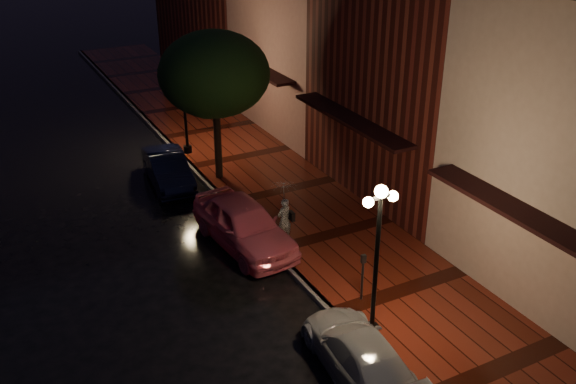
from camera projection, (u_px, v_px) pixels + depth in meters
ground at (273, 254)px, 20.58m from camera, size 120.00×120.00×0.00m
sidewalk at (333, 235)px, 21.49m from camera, size 4.50×60.00×0.15m
curb at (273, 252)px, 20.55m from camera, size 0.25×60.00×0.15m
storefront_mid at (423, 46)px, 22.68m from camera, size 5.00×8.00×11.00m
storefront_far at (311, 32)px, 29.48m from camera, size 5.00×8.00×9.00m
streetlamp_near at (377, 254)px, 15.61m from camera, size 0.96×0.36×4.31m
streetlamp_far at (184, 98)px, 26.74m from camera, size 0.96×0.36×4.31m
street_tree at (215, 76)px, 23.74m from camera, size 4.16×4.16×5.80m
pink_car at (244, 224)px, 20.71m from camera, size 2.26×4.77×1.58m
navy_car at (168, 169)px, 24.99m from camera, size 1.74×4.05×1.30m
silver_car at (359, 353)px, 15.36m from camera, size 2.10×4.26×1.19m
woman_with_umbrella at (284, 202)px, 20.48m from camera, size 0.87×0.88×2.09m
parking_meter at (363, 273)px, 17.72m from camera, size 0.14×0.12×1.45m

